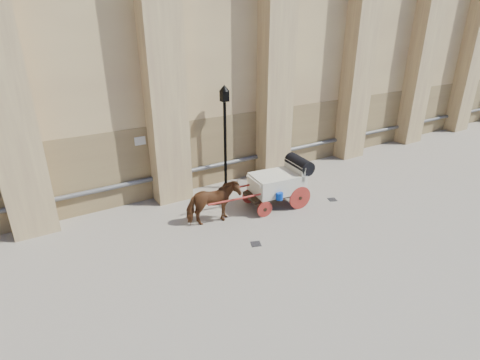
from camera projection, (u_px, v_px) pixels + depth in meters
ground at (240, 230)px, 13.00m from camera, size 90.00×90.00×0.00m
horse at (213, 203)px, 13.15m from camera, size 1.96×1.07×1.58m
carriage at (280, 181)px, 14.39m from camera, size 4.35×1.63×1.86m
street_lamp at (225, 135)px, 15.36m from camera, size 0.41×0.41×4.40m
drain_grate_near at (256, 244)px, 12.17m from camera, size 0.41×0.41×0.01m
drain_grate_far at (332, 200)px, 15.17m from camera, size 0.41×0.41×0.01m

